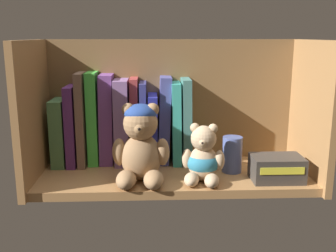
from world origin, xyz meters
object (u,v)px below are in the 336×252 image
Objects in this scene: book_7 at (143,122)px; book_10 at (176,122)px; teddy_bear_larger at (141,145)px; book_4 at (107,119)px; book_11 at (186,120)px; book_3 at (94,118)px; book_0 at (62,131)px; book_1 at (74,124)px; book_8 at (153,128)px; book_9 at (164,119)px; small_product_box at (277,168)px; book_5 at (122,121)px; pillar_candle at (232,155)px; teddy_bear_smaller at (203,159)px; book_2 at (83,118)px; book_6 at (135,120)px.

book_7 and book_10 have the same top height.
book_7 is at bearing 88.59° from teddy_bear_larger.
book_7 is (9.45, 0.00, -0.97)cm from book_4.
book_3 is at bearing 180.00° from book_11.
book_1 is (3.27, 0.00, 1.71)cm from book_0.
book_3 is at bearing 180.00° from book_8.
book_9 is 1.94× the size of small_product_box.
book_5 is 1.21× the size of book_8.
book_4 is 1.05× the size of book_11.
small_product_box is (9.19, -5.95, -1.55)cm from pillar_candle.
book_10 is 28.53cm from small_product_box.
book_0 is 29.95cm from book_10.
book_0 is 38.70cm from teddy_bear_smaller.
book_4 is at bearing 180.00° from book_8.
book_0 is at bearing 180.00° from book_2.
book_9 is (3.04, 0.00, 2.21)cm from book_8.
teddy_bear_larger is at bearing -91.41° from book_7.
book_8 is at bearing 180.00° from book_11.
book_7 is at bearing 155.71° from pillar_candle.
book_2 is at bearing 161.27° from small_product_box.
teddy_bear_larger is 2.05× the size of pillar_candle.
teddy_bear_larger reaches higher than small_product_box.
small_product_box is (33.24, -15.78, -8.28)cm from book_6.
teddy_bear_larger is (1.90, -15.11, -2.55)cm from book_6.
book_2 is at bearing 165.26° from pillar_candle.
book_4 reaches higher than teddy_bear_smaller.
book_0 is at bearing 180.00° from book_3.
book_3 reaches higher than book_1.
book_5 is 1.21× the size of teddy_bear_larger.
book_4 is 1.03× the size of book_9.
pillar_candle is at bearing -13.84° from book_1.
book_0 is 27.01cm from book_9.
book_3 reaches higher than book_6.
book_3 is at bearing 164.17° from pillar_candle.
book_10 reaches higher than pillar_candle.
book_0 reaches higher than teddy_bear_smaller.
small_product_box is (19.81, -15.78, -8.20)cm from book_11.
pillar_candle is at bearing -24.29° from book_7.
book_7 is 24.68cm from pillar_candle.
book_4 is at bearing 146.01° from teddy_bear_smaller.
book_11 reaches higher than book_1.
book_2 is 1.05× the size of book_9.
book_4 is at bearing 0.00° from book_1.
book_10 is at bearing 0.00° from book_7.
book_2 is 18.24cm from book_8.
book_2 reaches higher than book_0.
book_7 is at bearing 0.00° from book_3.
book_1 is 0.93× the size of book_5.
teddy_bear_smaller is at bearing -54.02° from book_8.
book_9 reaches higher than book_6.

